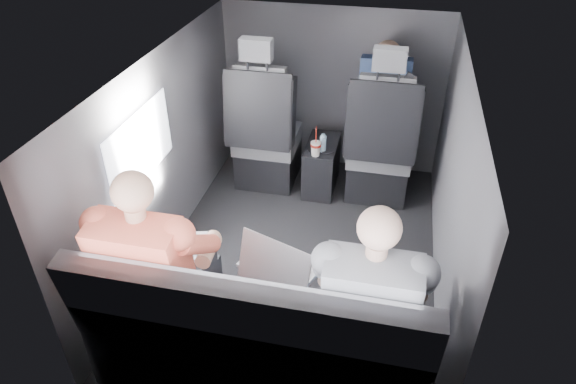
% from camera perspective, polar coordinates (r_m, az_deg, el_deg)
% --- Properties ---
extents(floor, '(2.60, 2.60, 0.00)m').
position_cam_1_polar(floor, '(3.56, 1.29, -6.93)').
color(floor, black).
rests_on(floor, ground).
extents(ceiling, '(2.60, 2.60, 0.00)m').
position_cam_1_polar(ceiling, '(2.87, 1.63, 13.96)').
color(ceiling, '#B2B2AD').
rests_on(ceiling, panel_back).
extents(panel_left, '(0.02, 2.60, 1.35)m').
position_cam_1_polar(panel_left, '(3.42, -13.54, 4.01)').
color(panel_left, '#56565B').
rests_on(panel_left, floor).
extents(panel_right, '(0.02, 2.60, 1.35)m').
position_cam_1_polar(panel_right, '(3.14, 17.74, 0.41)').
color(panel_right, '#56565B').
rests_on(panel_right, floor).
extents(panel_front, '(1.80, 0.02, 1.35)m').
position_cam_1_polar(panel_front, '(4.31, 4.90, 11.20)').
color(panel_front, '#56565B').
rests_on(panel_front, floor).
extents(panel_back, '(1.80, 0.02, 1.35)m').
position_cam_1_polar(panel_back, '(2.19, -5.50, -15.23)').
color(panel_back, '#56565B').
rests_on(panel_back, floor).
extents(side_window, '(0.02, 0.75, 0.42)m').
position_cam_1_polar(side_window, '(3.08, -15.99, 4.87)').
color(side_window, white).
rests_on(side_window, panel_left).
extents(seatbelt, '(0.35, 0.11, 0.59)m').
position_cam_1_polar(seatbelt, '(3.65, 10.59, 8.57)').
color(seatbelt, black).
rests_on(seatbelt, front_seat_right).
extents(front_seat_left, '(0.52, 0.58, 1.26)m').
position_cam_1_polar(front_seat_left, '(4.10, -2.50, 5.79)').
color(front_seat_left, black).
rests_on(front_seat_left, floor).
extents(front_seat_right, '(0.52, 0.58, 1.26)m').
position_cam_1_polar(front_seat_right, '(3.98, 10.16, 4.39)').
color(front_seat_right, black).
rests_on(front_seat_right, floor).
extents(center_console, '(0.24, 0.48, 0.41)m').
position_cam_1_polar(center_console, '(4.15, 3.74, 2.97)').
color(center_console, black).
rests_on(center_console, floor).
extents(rear_bench, '(1.60, 0.57, 0.92)m').
position_cam_1_polar(rear_bench, '(2.61, -3.46, -16.68)').
color(rear_bench, '#5B5B5F').
rests_on(rear_bench, floor).
extents(soda_cup, '(0.08, 0.08, 0.24)m').
position_cam_1_polar(soda_cup, '(3.86, 3.10, 4.89)').
color(soda_cup, white).
rests_on(soda_cup, center_console).
extents(water_bottle, '(0.05, 0.05, 0.15)m').
position_cam_1_polar(water_bottle, '(3.91, 3.90, 5.42)').
color(water_bottle, '#9BBFD3').
rests_on(water_bottle, center_console).
extents(laptop_white, '(0.37, 0.37, 0.24)m').
position_cam_1_polar(laptop_white, '(2.70, -13.03, -5.93)').
color(laptop_white, silver).
rests_on(laptop_white, passenger_rear_left).
extents(laptop_silver, '(0.44, 0.45, 0.27)m').
position_cam_1_polar(laptop_silver, '(2.52, -1.00, -8.08)').
color(laptop_silver, silver).
rests_on(laptop_silver, rear_bench).
extents(laptop_black, '(0.36, 0.33, 0.26)m').
position_cam_1_polar(laptop_black, '(2.50, 9.67, -9.31)').
color(laptop_black, black).
rests_on(laptop_black, passenger_rear_right).
extents(passenger_rear_left, '(0.51, 0.63, 1.24)m').
position_cam_1_polar(passenger_rear_left, '(2.59, -14.05, -8.16)').
color(passenger_rear_left, '#2D2D31').
rests_on(passenger_rear_left, rear_bench).
extents(passenger_rear_right, '(0.50, 0.62, 1.21)m').
position_cam_1_polar(passenger_rear_right, '(2.39, 9.10, -12.02)').
color(passenger_rear_right, navy).
rests_on(passenger_rear_right, rear_bench).
extents(passenger_front_right, '(0.38, 0.38, 0.74)m').
position_cam_1_polar(passenger_front_right, '(4.07, 10.52, 10.39)').
color(passenger_front_right, navy).
rests_on(passenger_front_right, front_seat_right).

